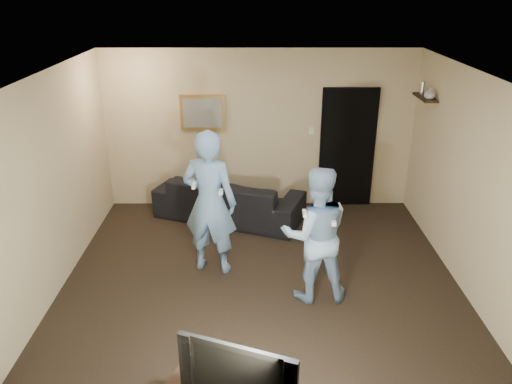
{
  "coord_description": "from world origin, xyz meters",
  "views": [
    {
      "loc": [
        -0.09,
        -5.34,
        3.56
      ],
      "look_at": [
        -0.06,
        0.3,
        1.15
      ],
      "focal_mm": 35.0,
      "sensor_mm": 36.0,
      "label": 1
    }
  ],
  "objects_px": {
    "wii_player_left": "(210,203)",
    "wii_player_right": "(315,235)",
    "sofa": "(229,198)",
    "television": "(242,367)"
  },
  "relations": [
    {
      "from": "wii_player_left",
      "to": "wii_player_right",
      "type": "relative_size",
      "value": 1.14
    },
    {
      "from": "wii_player_left",
      "to": "wii_player_right",
      "type": "distance_m",
      "value": 1.43
    },
    {
      "from": "sofa",
      "to": "wii_player_right",
      "type": "bearing_deg",
      "value": 137.66
    },
    {
      "from": "sofa",
      "to": "wii_player_right",
      "type": "relative_size",
      "value": 1.39
    },
    {
      "from": "sofa",
      "to": "wii_player_left",
      "type": "bearing_deg",
      "value": 104.55
    },
    {
      "from": "sofa",
      "to": "wii_player_left",
      "type": "relative_size",
      "value": 1.21
    },
    {
      "from": "wii_player_left",
      "to": "wii_player_right",
      "type": "height_order",
      "value": "wii_player_left"
    },
    {
      "from": "television",
      "to": "sofa",
      "type": "bearing_deg",
      "value": 114.44
    },
    {
      "from": "television",
      "to": "wii_player_left",
      "type": "bearing_deg",
      "value": 120.15
    },
    {
      "from": "sofa",
      "to": "wii_player_left",
      "type": "height_order",
      "value": "wii_player_left"
    }
  ]
}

